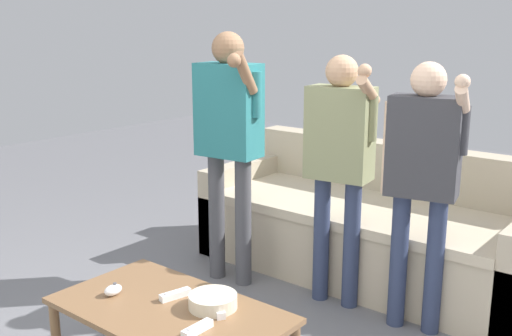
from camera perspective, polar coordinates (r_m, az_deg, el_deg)
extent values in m
cube|color=#B7A88E|center=(4.00, 10.54, -6.97)|extent=(2.17, 0.92, 0.42)
cube|color=#C6B59A|center=(3.86, 10.17, -3.95)|extent=(1.89, 0.80, 0.06)
cube|color=#B7A88E|center=(4.19, 13.19, -0.32)|extent=(2.17, 0.18, 0.39)
cube|color=#B7A88E|center=(4.51, -0.83, -3.09)|extent=(0.14, 0.92, 0.61)
cube|color=brown|center=(2.65, -8.28, -13.33)|extent=(1.02, 0.58, 0.03)
cylinder|color=brown|center=(3.22, -10.66, -12.48)|extent=(0.04, 0.04, 0.39)
cylinder|color=beige|center=(2.61, -4.18, -12.58)|extent=(0.21, 0.21, 0.06)
ellipsoid|color=white|center=(2.79, -13.53, -11.29)|extent=(0.06, 0.09, 0.05)
cylinder|color=#4C4C51|center=(2.79, -13.36, -10.71)|extent=(0.02, 0.02, 0.01)
cylinder|color=#47474C|center=(3.81, -3.78, -4.64)|extent=(0.10, 0.10, 0.81)
cylinder|color=#47474C|center=(3.70, -1.23, -5.18)|extent=(0.10, 0.10, 0.81)
cube|color=#28757A|center=(3.60, -2.64, 5.54)|extent=(0.41, 0.24, 0.56)
sphere|color=#936B4C|center=(3.56, -2.70, 11.40)|extent=(0.19, 0.19, 0.19)
cylinder|color=#936B4C|center=(3.71, -5.08, 5.36)|extent=(0.07, 0.07, 0.53)
cylinder|color=#28757A|center=(3.47, -0.03, 7.05)|extent=(0.07, 0.07, 0.26)
cylinder|color=#936B4C|center=(3.37, -1.05, 9.06)|extent=(0.09, 0.21, 0.25)
sphere|color=#936B4C|center=(3.28, -2.12, 10.25)|extent=(0.08, 0.08, 0.08)
cylinder|color=#2D3856|center=(3.53, 6.28, -6.72)|extent=(0.09, 0.09, 0.75)
cylinder|color=#2D3856|center=(3.46, 9.12, -7.24)|extent=(0.09, 0.09, 0.75)
cube|color=gray|center=(3.33, 8.03, 3.32)|extent=(0.38, 0.23, 0.52)
sphere|color=tan|center=(3.28, 8.23, 9.15)|extent=(0.18, 0.18, 0.18)
cylinder|color=tan|center=(3.40, 5.26, 3.22)|extent=(0.07, 0.07, 0.49)
cylinder|color=gray|center=(3.25, 10.99, 4.71)|extent=(0.07, 0.07, 0.24)
cylinder|color=tan|center=(3.17, 10.70, 7.31)|extent=(0.09, 0.25, 0.18)
sphere|color=tan|center=(3.10, 10.36, 9.13)|extent=(0.07, 0.07, 0.07)
cylinder|color=#2D3856|center=(3.30, 13.50, -8.58)|extent=(0.09, 0.09, 0.74)
cylinder|color=#2D3856|center=(3.27, 16.70, -9.00)|extent=(0.09, 0.09, 0.74)
cube|color=#38383D|center=(3.11, 15.80, 1.98)|extent=(0.39, 0.26, 0.51)
sphere|color=beige|center=(3.06, 16.20, 8.13)|extent=(0.18, 0.18, 0.18)
cylinder|color=beige|center=(3.15, 12.62, 1.88)|extent=(0.07, 0.07, 0.48)
cylinder|color=#38383D|center=(3.07, 19.16, 3.44)|extent=(0.07, 0.07, 0.24)
cylinder|color=beige|center=(2.98, 19.20, 6.02)|extent=(0.11, 0.24, 0.19)
sphere|color=beige|center=(2.90, 19.17, 7.80)|extent=(0.07, 0.07, 0.07)
cube|color=white|center=(2.44, -5.64, -15.07)|extent=(0.04, 0.15, 0.03)
cylinder|color=silver|center=(2.44, -5.20, -14.50)|extent=(0.01, 0.01, 0.00)
cube|color=silver|center=(2.40, -6.42, -15.09)|extent=(0.02, 0.02, 0.00)
cube|color=white|center=(2.58, -3.70, -13.31)|extent=(0.14, 0.11, 0.03)
cylinder|color=silver|center=(2.60, -3.84, -12.72)|extent=(0.01, 0.01, 0.00)
cube|color=silver|center=(2.53, -3.48, -13.40)|extent=(0.02, 0.02, 0.00)
cube|color=white|center=(2.72, -7.74, -11.93)|extent=(0.07, 0.15, 0.03)
cylinder|color=silver|center=(2.72, -7.26, -11.48)|extent=(0.01, 0.01, 0.00)
cube|color=silver|center=(2.69, -8.58, -11.82)|extent=(0.02, 0.02, 0.00)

